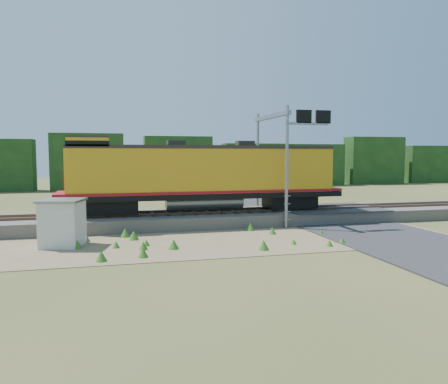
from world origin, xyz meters
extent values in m
plane|color=#475123|center=(0.00, 0.00, 0.00)|extent=(140.00, 140.00, 0.00)
cube|color=slate|center=(0.00, 6.00, 0.40)|extent=(70.00, 5.00, 0.80)
cube|color=brown|center=(0.00, 5.28, 0.88)|extent=(70.00, 0.10, 0.16)
cube|color=brown|center=(0.00, 6.72, 0.88)|extent=(70.00, 0.10, 0.16)
cube|color=#8C7754|center=(-2.00, 0.50, 0.01)|extent=(26.00, 8.00, 0.03)
cube|color=#38383A|center=(7.00, 6.00, 0.83)|extent=(7.00, 5.20, 0.06)
cube|color=#38383A|center=(7.00, 22.00, 0.04)|extent=(7.00, 24.00, 0.08)
cube|color=#163513|center=(0.00, 38.00, 3.25)|extent=(36.00, 3.00, 6.50)
cube|color=#163513|center=(40.00, 38.00, 3.00)|extent=(50.00, 3.00, 6.00)
cube|color=black|center=(-7.99, 6.00, 1.38)|extent=(3.32, 2.12, 0.83)
cube|color=black|center=(4.01, 6.00, 1.38)|extent=(3.32, 2.12, 0.83)
cube|color=black|center=(-1.99, 6.00, 1.96)|extent=(18.47, 2.77, 0.33)
cylinder|color=gray|center=(-1.99, 6.00, 1.51)|extent=(5.08, 1.11, 1.11)
cube|color=orange|center=(-1.99, 6.00, 3.55)|extent=(17.08, 2.68, 2.86)
cube|color=maroon|center=(-1.99, 6.00, 2.23)|extent=(18.47, 2.82, 0.17)
cube|color=#28231E|center=(-1.99, 6.00, 5.10)|extent=(17.08, 2.72, 0.22)
cube|color=orange|center=(-9.19, 6.00, 5.31)|extent=(2.40, 2.68, 0.65)
cube|color=#28231E|center=(-9.19, 6.00, 5.67)|extent=(2.40, 2.72, 0.11)
cube|color=black|center=(-9.19, 6.00, 5.26)|extent=(2.45, 2.72, 0.32)
cube|color=maroon|center=(-10.58, 6.00, 3.23)|extent=(0.09, 1.85, 1.11)
cube|color=#28231E|center=(-3.84, 6.00, 5.31)|extent=(1.11, 0.92, 0.42)
cube|color=#28231E|center=(0.78, 6.00, 5.31)|extent=(1.11, 0.92, 0.42)
cube|color=silver|center=(-10.30, 1.03, 1.14)|extent=(2.22, 2.22, 2.29)
cube|color=gray|center=(-10.30, 1.03, 2.34)|extent=(2.44, 2.44, 0.11)
cylinder|color=gray|center=(2.63, 3.20, 3.81)|extent=(0.20, 0.20, 7.61)
cylinder|color=gray|center=(2.63, 8.80, 3.81)|extent=(0.20, 0.20, 7.61)
cube|color=gray|center=(2.63, 6.00, 7.18)|extent=(0.27, 6.20, 0.27)
cube|color=gray|center=(3.94, 3.20, 6.52)|extent=(2.83, 0.16, 0.16)
cube|color=black|center=(3.72, 3.20, 6.96)|extent=(0.98, 0.16, 0.82)
cube|color=black|center=(5.03, 3.20, 6.96)|extent=(0.98, 0.16, 0.82)
camera|label=1|loc=(-7.77, -21.97, 4.65)|focal=35.00mm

